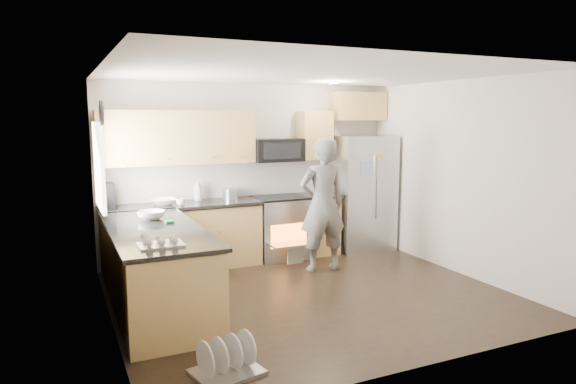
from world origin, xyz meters
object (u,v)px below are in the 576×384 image
refrigerator (363,193)px  stove_range (280,213)px  dish_rack (227,364)px  person (323,205)px

refrigerator → stove_range: bearing=-178.7°
refrigerator → dish_rack: size_ratio=2.96×
refrigerator → person: person is taller
refrigerator → person: bearing=-141.8°
stove_range → refrigerator: refrigerator is taller
stove_range → person: bearing=-72.8°
stove_range → dish_rack: stove_range is taller
stove_range → person: size_ratio=0.97×
person → dish_rack: bearing=51.3°
stove_range → refrigerator: size_ratio=0.98×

